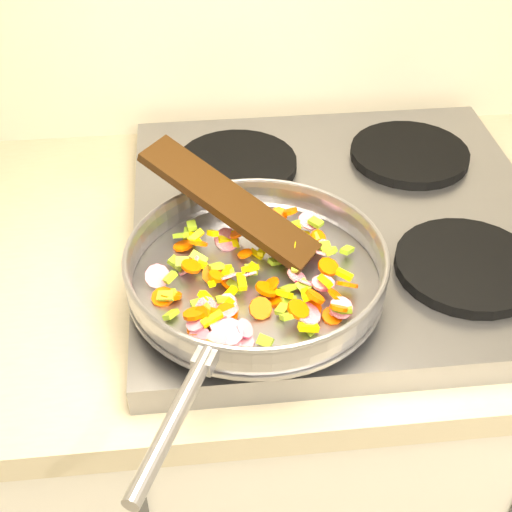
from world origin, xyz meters
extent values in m
cube|color=#939399|center=(-0.70, 1.67, 0.92)|extent=(0.60, 0.60, 0.04)
cylinder|color=black|center=(-0.84, 1.52, 0.95)|extent=(0.19, 0.19, 0.02)
cylinder|color=black|center=(-0.56, 1.52, 0.95)|extent=(0.19, 0.19, 0.02)
cylinder|color=black|center=(-0.84, 1.81, 0.95)|extent=(0.19, 0.19, 0.02)
cylinder|color=black|center=(-0.56, 1.81, 0.95)|extent=(0.19, 0.19, 0.02)
cylinder|color=#9E9EA5|center=(-0.84, 1.51, 0.96)|extent=(0.32, 0.32, 0.01)
torus|color=#9E9EA5|center=(-0.84, 1.51, 0.98)|extent=(0.36, 0.36, 0.04)
torus|color=#9E9EA5|center=(-0.84, 1.51, 1.00)|extent=(0.33, 0.33, 0.01)
cylinder|color=#9E9EA5|center=(-0.95, 1.28, 1.00)|extent=(0.09, 0.18, 0.02)
cube|color=#9E9EA5|center=(-0.91, 1.36, 0.99)|extent=(0.03, 0.04, 0.02)
cube|color=#FBE603|center=(-0.80, 1.63, 0.97)|extent=(0.02, 0.02, 0.02)
cube|color=#FBE603|center=(-0.79, 1.46, 0.98)|extent=(0.01, 0.03, 0.02)
cylinder|color=#C7134B|center=(-0.76, 1.60, 0.98)|extent=(0.04, 0.05, 0.01)
cube|color=#FBE603|center=(-0.85, 1.51, 0.98)|extent=(0.02, 0.02, 0.02)
cube|color=#FBE603|center=(-0.83, 1.55, 0.98)|extent=(0.02, 0.02, 0.01)
cube|color=#85AF1D|center=(-0.81, 1.42, 0.98)|extent=(0.03, 0.02, 0.01)
cube|color=#FBE603|center=(-0.90, 1.42, 0.99)|extent=(0.03, 0.02, 0.01)
cube|color=#FBE603|center=(-0.80, 1.54, 0.99)|extent=(0.02, 0.02, 0.02)
cylinder|color=#EB5100|center=(-0.89, 1.50, 0.99)|extent=(0.02, 0.02, 0.01)
cylinder|color=#C7134B|center=(-0.85, 1.50, 0.98)|extent=(0.03, 0.02, 0.03)
cylinder|color=#C7134B|center=(-0.79, 1.43, 0.98)|extent=(0.04, 0.04, 0.02)
cylinder|color=#EB5100|center=(-0.78, 1.62, 0.98)|extent=(0.03, 0.03, 0.02)
cube|color=#FBE603|center=(-0.79, 1.41, 0.97)|extent=(0.03, 0.01, 0.01)
cylinder|color=#EB5100|center=(-0.80, 1.62, 0.98)|extent=(0.03, 0.03, 0.02)
cylinder|color=#EB5100|center=(-0.76, 1.43, 0.97)|extent=(0.03, 0.03, 0.01)
cylinder|color=#EB5100|center=(-0.75, 1.43, 0.98)|extent=(0.03, 0.02, 0.02)
cylinder|color=#C7134B|center=(-0.75, 1.43, 0.98)|extent=(0.04, 0.04, 0.02)
cube|color=#FBE603|center=(-0.86, 1.59, 0.97)|extent=(0.01, 0.02, 0.02)
cylinder|color=#EB5100|center=(-0.88, 1.50, 0.97)|extent=(0.03, 0.03, 0.02)
cylinder|color=#EB5100|center=(-0.95, 1.49, 0.97)|extent=(0.04, 0.04, 0.02)
cube|color=#85AF1D|center=(-0.87, 1.50, 0.97)|extent=(0.02, 0.02, 0.01)
cube|color=#FBE603|center=(-0.89, 1.58, 0.99)|extent=(0.02, 0.02, 0.02)
cube|color=#85AF1D|center=(-0.81, 1.46, 0.97)|extent=(0.02, 0.02, 0.02)
cube|color=#FBE603|center=(-0.77, 1.56, 0.99)|extent=(0.02, 0.02, 0.01)
cube|color=#FBE603|center=(-0.81, 1.47, 0.97)|extent=(0.02, 0.02, 0.02)
cylinder|color=#EB5100|center=(-0.75, 1.51, 0.98)|extent=(0.04, 0.04, 0.01)
cube|color=#FBE603|center=(-0.77, 1.59, 0.97)|extent=(0.02, 0.01, 0.02)
cylinder|color=#C7134B|center=(-0.88, 1.41, 0.98)|extent=(0.05, 0.04, 0.03)
cylinder|color=#C7134B|center=(-0.96, 1.52, 0.98)|extent=(0.04, 0.03, 0.03)
cylinder|color=#EB5100|center=(-0.78, 1.45, 0.97)|extent=(0.04, 0.04, 0.02)
cube|color=#85AF1D|center=(-0.74, 1.53, 0.98)|extent=(0.02, 0.02, 0.02)
cube|color=#FBE603|center=(-0.81, 1.57, 0.98)|extent=(0.03, 0.02, 0.01)
cube|color=#85AF1D|center=(-0.75, 1.59, 0.99)|extent=(0.02, 0.02, 0.01)
cylinder|color=#C7134B|center=(-0.88, 1.44, 0.98)|extent=(0.03, 0.03, 0.02)
cube|color=#FBE603|center=(-0.87, 1.59, 0.97)|extent=(0.03, 0.02, 0.02)
cube|color=#85AF1D|center=(-0.88, 1.47, 0.97)|extent=(0.02, 0.01, 0.01)
cylinder|color=#EB5100|center=(-0.75, 1.45, 0.98)|extent=(0.02, 0.03, 0.02)
cube|color=#85AF1D|center=(-0.92, 1.61, 0.98)|extent=(0.01, 0.02, 0.01)
cylinder|color=#C7134B|center=(-0.88, 1.40, 0.97)|extent=(0.03, 0.02, 0.02)
cylinder|color=#EB5100|center=(-0.86, 1.59, 0.98)|extent=(0.03, 0.03, 0.02)
cube|color=#FBE603|center=(-0.86, 1.49, 0.98)|extent=(0.01, 0.03, 0.01)
cylinder|color=#EB5100|center=(-0.91, 1.43, 0.98)|extent=(0.03, 0.04, 0.03)
cube|color=#85AF1D|center=(-0.72, 1.54, 0.98)|extent=(0.02, 0.02, 0.01)
cylinder|color=#C7134B|center=(-0.76, 1.48, 0.98)|extent=(0.03, 0.03, 0.01)
cube|color=#85AF1D|center=(-0.94, 1.54, 0.97)|extent=(0.03, 0.02, 0.01)
cylinder|color=#EB5100|center=(-0.92, 1.52, 0.98)|extent=(0.03, 0.03, 0.01)
cylinder|color=#C7134B|center=(-0.76, 1.56, 0.98)|extent=(0.03, 0.03, 0.01)
cylinder|color=#EB5100|center=(-0.83, 1.48, 0.98)|extent=(0.04, 0.04, 0.02)
cylinder|color=#EB5100|center=(-0.92, 1.42, 0.97)|extent=(0.03, 0.03, 0.01)
cube|color=#85AF1D|center=(-0.95, 1.48, 0.97)|extent=(0.02, 0.02, 0.02)
cube|color=#85AF1D|center=(-0.75, 1.55, 0.98)|extent=(0.02, 0.02, 0.02)
cylinder|color=#EB5100|center=(-0.85, 1.55, 0.97)|extent=(0.02, 0.03, 0.01)
cube|color=#85AF1D|center=(-0.95, 1.50, 0.98)|extent=(0.02, 0.02, 0.01)
cube|color=#85AF1D|center=(-0.91, 1.55, 0.97)|extent=(0.02, 0.02, 0.02)
cylinder|color=#EB5100|center=(-0.83, 1.49, 0.97)|extent=(0.03, 0.03, 0.02)
cube|color=#85AF1D|center=(-0.93, 1.59, 0.98)|extent=(0.02, 0.02, 0.02)
cube|color=#FBE603|center=(-0.91, 1.58, 0.98)|extent=(0.02, 0.03, 0.01)
cylinder|color=#C7134B|center=(-0.90, 1.40, 0.97)|extent=(0.04, 0.03, 0.02)
cube|color=#85AF1D|center=(-0.80, 1.48, 0.97)|extent=(0.03, 0.02, 0.02)
cube|color=#85AF1D|center=(-0.79, 1.42, 0.97)|extent=(0.02, 0.02, 0.02)
cylinder|color=#C7134B|center=(-0.78, 1.49, 0.97)|extent=(0.04, 0.04, 0.03)
cylinder|color=#EB5100|center=(-0.88, 1.44, 0.98)|extent=(0.03, 0.04, 0.02)
cube|color=#85AF1D|center=(-0.75, 1.43, 0.97)|extent=(0.03, 0.02, 0.01)
cylinder|color=#EB5100|center=(-0.84, 1.45, 0.97)|extent=(0.04, 0.03, 0.03)
cylinder|color=#C7134B|center=(-0.88, 1.50, 0.98)|extent=(0.03, 0.03, 0.03)
cylinder|color=#EB5100|center=(-0.73, 1.47, 0.98)|extent=(0.03, 0.03, 0.03)
cylinder|color=#EB5100|center=(-0.92, 1.44, 0.98)|extent=(0.04, 0.04, 0.02)
cylinder|color=#EB5100|center=(-0.90, 1.44, 0.97)|extent=(0.03, 0.03, 0.02)
cylinder|color=#EB5100|center=(-0.90, 1.40, 0.97)|extent=(0.03, 0.03, 0.02)
cube|color=#FBE603|center=(-0.79, 1.58, 0.99)|extent=(0.03, 0.02, 0.01)
cube|color=#FBE603|center=(-0.91, 1.47, 0.98)|extent=(0.02, 0.02, 0.01)
cube|color=#85AF1D|center=(-0.85, 1.52, 0.97)|extent=(0.02, 0.02, 0.01)
cube|color=#FBE603|center=(-0.76, 1.47, 0.99)|extent=(0.02, 0.03, 0.02)
cylinder|color=#EB5100|center=(-0.80, 1.43, 0.98)|extent=(0.03, 0.03, 0.02)
cube|color=#FBE603|center=(-0.91, 1.58, 0.98)|extent=(0.02, 0.02, 0.01)
cube|color=#FBE603|center=(-0.81, 1.56, 0.98)|extent=(0.01, 0.02, 0.01)
cube|color=#85AF1D|center=(-0.88, 1.52, 0.97)|extent=(0.02, 0.02, 0.01)
cylinder|color=#EB5100|center=(-0.96, 1.49, 0.97)|extent=(0.04, 0.04, 0.02)
cube|color=#FBE603|center=(-0.89, 1.41, 0.97)|extent=(0.02, 0.01, 0.01)
cube|color=#85AF1D|center=(-0.78, 1.59, 0.98)|extent=(0.02, 0.02, 0.02)
cube|color=#FBE603|center=(-0.80, 1.59, 0.98)|extent=(0.02, 0.02, 0.01)
cube|color=#85AF1D|center=(-0.79, 1.48, 0.97)|extent=(0.02, 0.02, 0.01)
cylinder|color=#C7134B|center=(-0.79, 1.42, 0.98)|extent=(0.04, 0.04, 0.02)
cube|color=#FBE603|center=(-0.88, 1.48, 0.97)|extent=(0.03, 0.02, 0.02)
cube|color=#85AF1D|center=(-0.74, 1.54, 0.98)|extent=(0.02, 0.02, 0.01)
cube|color=#FBE603|center=(-0.85, 1.51, 0.98)|extent=(0.02, 0.01, 0.02)
cube|color=#85AF1D|center=(-0.91, 1.44, 0.98)|extent=(0.02, 0.03, 0.02)
cube|color=#FBE603|center=(-0.88, 1.51, 0.98)|extent=(0.02, 0.02, 0.01)
cylinder|color=#C7134B|center=(-0.89, 1.42, 0.98)|extent=(0.03, 0.03, 0.02)
cylinder|color=#C7134B|center=(-0.79, 1.50, 0.97)|extent=(0.03, 0.03, 0.02)
cube|color=#FBE603|center=(-0.84, 1.56, 0.97)|extent=(0.02, 0.02, 0.01)
cube|color=#85AF1D|center=(-0.92, 1.61, 0.97)|extent=(0.02, 0.02, 0.01)
cylinder|color=#C7134B|center=(-0.92, 1.54, 0.97)|extent=(0.04, 0.05, 0.03)
cube|color=#85AF1D|center=(-0.79, 1.51, 0.98)|extent=(0.01, 0.02, 0.01)
cube|color=#85AF1D|center=(-0.91, 1.47, 0.97)|extent=(0.02, 0.02, 0.01)
cube|color=#FBE603|center=(-0.89, 1.49, 0.98)|extent=(0.02, 0.02, 0.02)
cube|color=#85AF1D|center=(-0.95, 1.49, 0.97)|extent=(0.02, 0.02, 0.01)
cube|color=#85AF1D|center=(-0.82, 1.44, 0.97)|extent=(0.02, 0.02, 0.01)
cube|color=#FBE603|center=(-0.91, 1.54, 0.97)|extent=(0.02, 0.02, 0.01)
cube|color=#85AF1D|center=(-0.76, 1.57, 0.98)|extent=(0.02, 0.01, 0.02)
cylinder|color=#EB5100|center=(-0.82, 1.47, 0.97)|extent=(0.02, 0.03, 0.02)
cylinder|color=#C7134B|center=(-0.88, 1.46, 0.97)|extent=(0.04, 0.04, 0.02)
cube|color=#85AF1D|center=(-0.89, 1.42, 0.97)|extent=(0.02, 0.02, 0.01)
cylinder|color=#EB5100|center=(-0.93, 1.59, 0.97)|extent=(0.04, 0.04, 0.01)
cylinder|color=#C7134B|center=(-0.87, 1.40, 0.97)|extent=(0.04, 0.04, 0.01)
cube|color=#85AF1D|center=(-0.81, 1.54, 0.97)|extent=(0.02, 0.02, 0.01)
cylinder|color=#C7134B|center=(-0.92, 1.43, 0.98)|extent=(0.03, 0.03, 0.02)
cylinder|color=#EB5100|center=(-0.90, 1.51, 0.97)|extent=(0.04, 0.03, 0.03)
cylinder|color=#EB5100|center=(-0.91, 1.57, 0.98)|extent=(0.04, 0.03, 0.02)
cube|color=#85AF1D|center=(-0.89, 1.52, 0.98)|extent=(0.02, 0.02, 0.01)
cube|color=#85AF1D|center=(-0.95, 1.45, 0.97)|extent=(0.02, 0.02, 0.01)
cylinder|color=#C7134B|center=(-0.80, 1.59, 0.98)|extent=(0.04, 0.04, 0.01)
cylinder|color=#C7134B|center=(-0.91, 1.46, 0.97)|extent=(0.03, 0.04, 0.03)
cube|color=#FBE603|center=(-0.73, 1.49, 0.98)|extent=(0.02, 0.02, 0.01)
cube|color=#FBE603|center=(-0.88, 1.47, 0.97)|extent=(0.02, 0.02, 0.02)
cylinder|color=#C7134B|center=(-0.75, 1.44, 0.97)|extent=(0.03, 0.03, 0.03)
cylinder|color=#C7134B|center=(-0.92, 1.41, 0.97)|extent=(0.04, 0.03, 0.03)
cylinder|color=#C7134B|center=(-0.87, 1.59, 0.97)|extent=(0.05, 0.04, 0.03)
cube|color=#85AF1D|center=(-0.93, 1.53, 0.98)|extent=(0.02, 0.01, 0.01)
cylinder|color=#EB5100|center=(-0.75, 1.57, 0.98)|extent=(0.03, 0.02, 0.03)
cylinder|color=#EB5100|center=(-0.88, 1.45, 0.97)|extent=(0.02, 0.02, 0.02)
cylinder|color=#EB5100|center=(-0.78, 1.45, 0.99)|extent=(0.03, 0.03, 0.02)
cube|color=#85AF1D|center=(-0.84, 1.40, 0.97)|extent=(0.02, 0.02, 0.01)
cylinder|color=#C7134B|center=(-0.76, 1.54, 0.98)|extent=(0.03, 0.03, 0.02)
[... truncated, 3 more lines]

